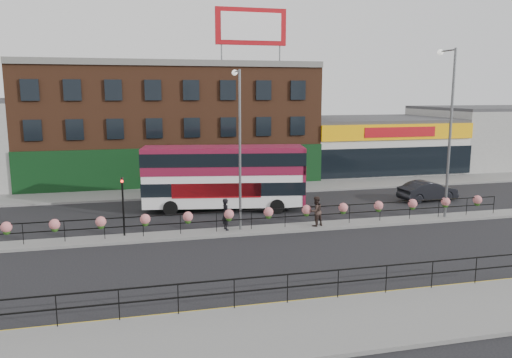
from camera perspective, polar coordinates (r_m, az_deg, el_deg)
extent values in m
plane|color=black|center=(28.77, 1.42, -5.91)|extent=(120.00, 120.00, 0.00)
cube|color=slate|center=(18.15, 11.73, -15.64)|extent=(60.00, 4.00, 0.15)
cube|color=slate|center=(40.15, -3.05, -1.27)|extent=(60.00, 4.00, 0.15)
cube|color=slate|center=(28.75, 1.42, -5.77)|extent=(60.00, 1.60, 0.15)
cube|color=gold|center=(20.09, 8.85, -13.17)|extent=(60.00, 0.10, 0.01)
cube|color=gold|center=(19.93, 9.05, -13.36)|extent=(60.00, 0.10, 0.01)
cube|color=brown|center=(46.92, -9.77, 6.29)|extent=(25.00, 12.00, 10.00)
cube|color=#3F3F42|center=(46.89, -9.96, 12.58)|extent=(25.00, 12.00, 0.30)
cube|color=black|center=(41.23, -9.04, 1.21)|extent=(25.00, 0.25, 3.40)
cube|color=silver|center=(52.46, 12.71, 3.81)|extent=(15.00, 12.00, 5.00)
cube|color=#3F3F42|center=(52.25, 12.82, 6.70)|extent=(15.00, 12.00, 0.30)
cube|color=#FFB106|center=(46.95, 16.09, 5.19)|extent=(15.00, 0.25, 1.40)
cube|color=#AA0D14|center=(46.85, 16.16, 5.18)|extent=(7.00, 0.10, 0.90)
cube|color=black|center=(47.23, 15.93, 1.93)|extent=(15.00, 0.25, 2.60)
cube|color=#9D9D99|center=(60.41, 25.41, 4.35)|extent=(14.50, 12.00, 6.00)
cube|color=#3F3F42|center=(60.24, 25.63, 7.33)|extent=(14.50, 12.00, 0.30)
cube|color=#AA0D14|center=(43.18, -0.58, 17.03)|extent=(6.00, 0.25, 3.00)
cube|color=white|center=(43.04, -0.53, 17.05)|extent=(5.10, 0.04, 2.25)
cylinder|color=slate|center=(42.46, -3.96, 14.14)|extent=(0.12, 0.12, 1.40)
cylinder|color=slate|center=(43.60, 2.73, 14.04)|extent=(0.12, 0.12, 1.40)
cube|color=black|center=(28.46, 1.43, -3.49)|extent=(30.00, 0.05, 0.05)
cube|color=black|center=(28.58, 1.43, -4.46)|extent=(30.00, 0.05, 0.05)
cylinder|color=black|center=(28.25, -25.09, -5.70)|extent=(0.04, 0.04, 1.10)
cylinder|color=black|center=(27.91, -21.05, -5.60)|extent=(0.04, 0.04, 1.10)
cylinder|color=black|center=(27.71, -16.93, -5.47)|extent=(0.04, 0.04, 1.10)
cylinder|color=black|center=(27.66, -12.78, -5.31)|extent=(0.04, 0.04, 1.10)
cylinder|color=black|center=(27.75, -8.63, -5.12)|extent=(0.04, 0.04, 1.10)
cylinder|color=black|center=(27.98, -4.53, -4.91)|extent=(0.04, 0.04, 1.10)
cylinder|color=black|center=(28.35, -0.53, -4.68)|extent=(0.04, 0.04, 1.10)
cylinder|color=black|center=(28.86, 3.35, -4.44)|extent=(0.04, 0.04, 1.10)
cylinder|color=black|center=(29.49, 7.08, -4.18)|extent=(0.04, 0.04, 1.10)
cylinder|color=black|center=(30.25, 10.63, -3.92)|extent=(0.04, 0.04, 1.10)
cylinder|color=black|center=(31.11, 14.00, -3.67)|extent=(0.04, 0.04, 1.10)
cylinder|color=black|center=(32.08, 17.17, -3.41)|extent=(0.04, 0.04, 1.10)
cylinder|color=black|center=(33.13, 20.15, -3.16)|extent=(0.04, 0.04, 1.10)
cylinder|color=black|center=(34.28, 22.94, -2.92)|extent=(0.04, 0.04, 1.10)
cylinder|color=black|center=(35.49, 25.54, -2.69)|extent=(0.04, 0.04, 1.10)
sphere|color=#CB6C6F|center=(28.31, -26.64, -4.94)|extent=(0.56, 0.56, 0.56)
sphere|color=#244C15|center=(28.37, -26.61, -5.39)|extent=(0.36, 0.36, 0.36)
sphere|color=#CB6C6F|center=(27.87, -22.04, -4.83)|extent=(0.56, 0.56, 0.56)
sphere|color=#244C15|center=(27.93, -22.01, -5.29)|extent=(0.36, 0.36, 0.36)
sphere|color=#CB6C6F|center=(27.62, -17.32, -4.68)|extent=(0.56, 0.56, 0.56)
sphere|color=#244C15|center=(27.68, -17.29, -5.14)|extent=(0.36, 0.36, 0.36)
sphere|color=#CB6C6F|center=(27.56, -12.55, -4.49)|extent=(0.56, 0.56, 0.56)
sphere|color=#244C15|center=(27.61, -12.53, -4.96)|extent=(0.36, 0.36, 0.36)
sphere|color=#CB6C6F|center=(27.68, -7.79, -4.28)|extent=(0.56, 0.56, 0.56)
sphere|color=#244C15|center=(27.74, -7.78, -4.74)|extent=(0.36, 0.36, 0.36)
sphere|color=#CB6C6F|center=(28.00, -3.11, -4.04)|extent=(0.56, 0.56, 0.56)
sphere|color=#244C15|center=(28.05, -3.11, -4.50)|extent=(0.36, 0.36, 0.36)
sphere|color=#CB6C6F|center=(28.49, 1.43, -3.78)|extent=(0.56, 0.56, 0.56)
sphere|color=#244C15|center=(28.55, 1.43, -4.23)|extent=(0.36, 0.36, 0.36)
sphere|color=#CB6C6F|center=(29.16, 5.79, -3.51)|extent=(0.56, 0.56, 0.56)
sphere|color=#244C15|center=(29.21, 5.78, -3.95)|extent=(0.36, 0.36, 0.36)
sphere|color=#CB6C6F|center=(29.99, 9.93, -3.24)|extent=(0.56, 0.56, 0.56)
sphere|color=#244C15|center=(30.04, 9.92, -3.66)|extent=(0.36, 0.36, 0.36)
sphere|color=#CB6C6F|center=(30.96, 13.83, -2.96)|extent=(0.56, 0.56, 0.56)
sphere|color=#244C15|center=(31.01, 13.81, -3.38)|extent=(0.36, 0.36, 0.36)
sphere|color=#CB6C6F|center=(32.07, 17.47, -2.69)|extent=(0.56, 0.56, 0.56)
sphere|color=#244C15|center=(32.12, 17.45, -3.09)|extent=(0.36, 0.36, 0.36)
sphere|color=#CB6C6F|center=(33.30, 20.85, -2.43)|extent=(0.56, 0.56, 0.56)
sphere|color=#244C15|center=(33.35, 20.83, -2.82)|extent=(0.36, 0.36, 0.36)
sphere|color=#CB6C6F|center=(34.64, 23.98, -2.18)|extent=(0.56, 0.56, 0.56)
sphere|color=#244C15|center=(34.69, 23.95, -2.56)|extent=(0.36, 0.36, 0.36)
cube|color=black|center=(18.63, 3.64, -10.83)|extent=(20.00, 0.05, 0.05)
cube|color=black|center=(18.81, 3.62, -12.24)|extent=(20.00, 0.05, 0.05)
cylinder|color=black|center=(18.29, -21.85, -13.81)|extent=(0.04, 0.04, 1.10)
cylinder|color=black|center=(18.10, -15.39, -13.69)|extent=(0.04, 0.04, 1.10)
cylinder|color=black|center=(18.13, -8.89, -13.41)|extent=(0.04, 0.04, 1.10)
cylinder|color=black|center=(18.38, -2.50, -12.96)|extent=(0.04, 0.04, 1.10)
cylinder|color=black|center=(18.83, 3.62, -12.39)|extent=(0.04, 0.04, 1.10)
cylinder|color=black|center=(19.48, 9.36, -11.72)|extent=(0.04, 0.04, 1.10)
cylinder|color=black|center=(20.31, 14.66, -11.01)|extent=(0.04, 0.04, 1.10)
cylinder|color=black|center=(21.30, 19.48, -10.27)|extent=(0.04, 0.04, 1.10)
cylinder|color=black|center=(22.42, 23.83, -9.54)|extent=(0.04, 0.04, 1.10)
cube|color=white|center=(33.23, -3.70, 0.28)|extent=(10.80, 4.17, 3.83)
cube|color=maroon|center=(33.06, -3.72, 2.17)|extent=(10.87, 4.24, 1.73)
cube|color=black|center=(33.35, -3.68, -0.85)|extent=(10.89, 4.26, 0.86)
cube|color=black|center=(33.04, -3.72, 2.42)|extent=(10.92, 4.29, 0.86)
cube|color=maroon|center=(32.96, -3.73, 3.62)|extent=(10.80, 4.17, 0.12)
cube|color=maroon|center=(33.64, 5.23, 0.38)|extent=(0.62, 2.45, 3.83)
cube|color=#AA0D14|center=(32.16, -4.53, -1.35)|extent=(5.67, 1.03, 0.96)
cylinder|color=black|center=(32.59, -9.74, -3.30)|extent=(0.99, 0.45, 0.96)
cylinder|color=black|center=(34.92, -9.35, -2.40)|extent=(0.99, 0.45, 0.96)
cylinder|color=black|center=(32.60, 2.43, -3.16)|extent=(0.99, 0.45, 0.96)
cylinder|color=black|center=(34.93, 2.01, -2.27)|extent=(0.99, 0.45, 0.96)
imported|color=black|center=(38.55, 19.05, -1.28)|extent=(2.51, 4.75, 1.45)
imported|color=black|center=(28.21, -3.45, -4.04)|extent=(0.80, 0.64, 1.80)
imported|color=#362722|center=(29.18, 6.86, -3.67)|extent=(1.28, 1.21, 1.75)
cylinder|color=slate|center=(27.63, -1.85, 3.17)|extent=(0.14, 0.14, 8.91)
cylinder|color=slate|center=(28.12, -2.19, 12.20)|extent=(0.09, 1.34, 0.09)
sphere|color=silver|center=(28.77, -2.46, 12.05)|extent=(0.32, 0.32, 0.32)
cylinder|color=slate|center=(32.67, 21.30, 4.75)|extent=(0.16, 0.16, 10.28)
cylinder|color=slate|center=(33.29, 21.08, 13.54)|extent=(0.10, 1.54, 0.10)
sphere|color=silver|center=(33.93, 20.32, 13.42)|extent=(0.37, 0.37, 0.37)
cylinder|color=black|center=(27.80, -14.94, -3.09)|extent=(0.10, 0.10, 3.20)
imported|color=black|center=(27.50, -15.08, 0.16)|extent=(0.15, 0.18, 0.90)
sphere|color=#FF190C|center=(27.41, -15.07, -0.25)|extent=(0.14, 0.14, 0.14)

